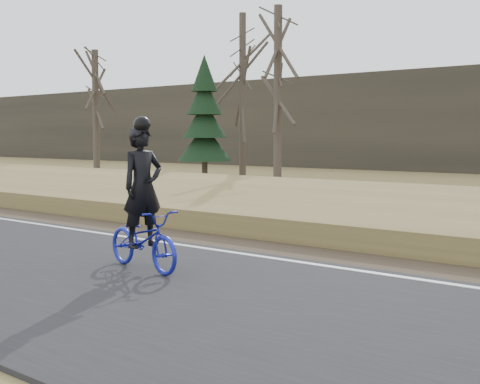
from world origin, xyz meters
The scene contains 11 objects.
ground centered at (0.00, 0.00, 0.00)m, with size 120.00×120.00×0.00m, color olive.
edge_line centered at (0.00, 0.20, 0.07)m, with size 120.00×0.12×0.01m, color silver.
shoulder centered at (0.00, 1.20, 0.02)m, with size 120.00×1.60×0.04m, color #473A2B.
embankment centered at (0.00, 4.20, 0.22)m, with size 120.00×5.00×0.44m, color olive.
ballast centered at (0.00, 8.00, 0.23)m, with size 120.00×3.00×0.45m, color slate.
railroad centered at (0.00, 8.00, 0.53)m, with size 120.00×2.40×0.29m.
cyclist centered at (5.86, -1.80, 0.82)m, with size 1.85×0.91×2.33m.
bare_tree_far_left centered at (-15.91, 14.45, 3.37)m, with size 0.36×0.36×6.73m, color #4B4237.
bare_tree_left centered at (-8.52, 18.01, 4.16)m, with size 0.36×0.36×8.33m, color #4B4237.
bare_tree_near_left centered at (-3.19, 13.84, 3.72)m, with size 0.36×0.36×7.44m, color #4B4237.
conifer centered at (-8.45, 15.06, 2.83)m, with size 2.60×2.60×5.97m.
Camera 1 is at (13.40, -8.59, 2.09)m, focal length 50.00 mm.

